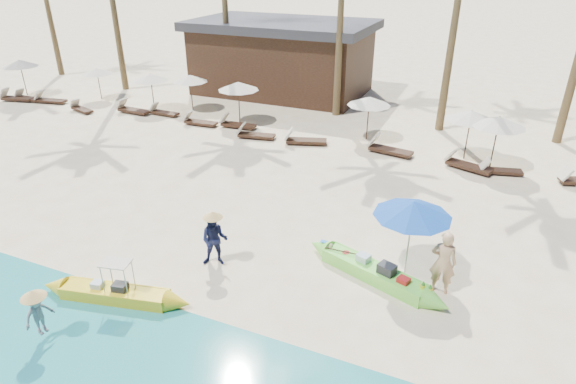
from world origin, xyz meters
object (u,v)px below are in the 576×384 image
at_px(tourist, 443,262).
at_px(green_canoe, 374,272).
at_px(yellow_canoe, 115,294).
at_px(blue_umbrella, 413,209).

bearing_deg(tourist, green_canoe, 4.29).
distance_m(green_canoe, tourist, 1.86).
bearing_deg(green_canoe, tourist, 24.86).
xyz_separation_m(green_canoe, yellow_canoe, (-5.83, -3.51, -0.02)).
distance_m(yellow_canoe, blue_umbrella, 7.97).
height_order(yellow_canoe, tourist, tourist).
relative_size(yellow_canoe, tourist, 2.48).
xyz_separation_m(yellow_canoe, tourist, (7.55, 3.67, 0.71)).
distance_m(green_canoe, yellow_canoe, 6.81).
bearing_deg(blue_umbrella, green_canoe, -139.88).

